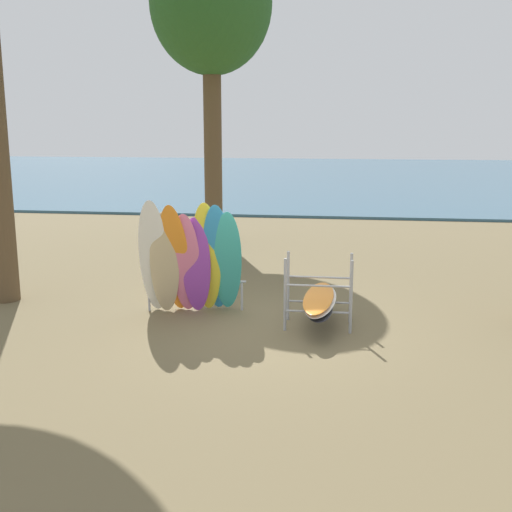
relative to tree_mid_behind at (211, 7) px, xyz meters
name	(u,v)px	position (x,y,z in m)	size (l,w,h in m)	color
ground_plane	(265,327)	(2.50, -7.98, -6.57)	(80.00, 80.00, 0.00)	brown
lake_water	(323,176)	(2.50, 22.74, -6.52)	(80.00, 36.00, 0.10)	#38607A
tree_mid_behind	(211,7)	(0.00, 0.00, 0.00)	(3.41, 3.41, 8.65)	brown
leaning_board_pile	(191,261)	(1.08, -7.45, -5.56)	(1.95, 1.29, 2.19)	white
board_storage_rack	(319,300)	(3.41, -7.78, -6.10)	(1.15, 2.13, 1.25)	#9EA0A5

